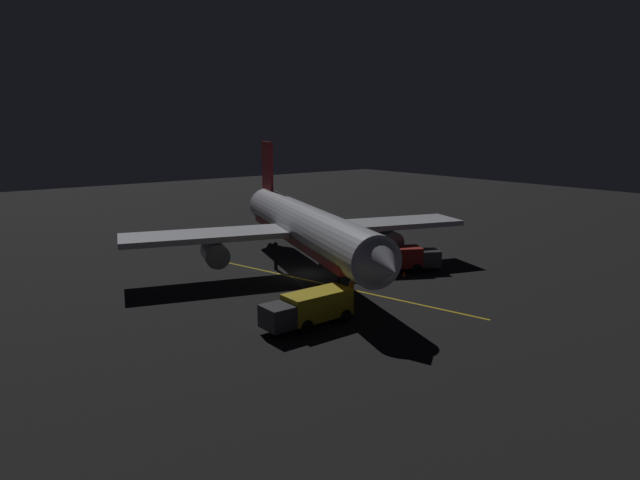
# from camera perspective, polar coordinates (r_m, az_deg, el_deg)

# --- Properties ---
(ground_plane) EXTENTS (180.00, 180.00, 0.20)m
(ground_plane) POSITION_cam_1_polar(r_m,az_deg,el_deg) (50.85, -1.39, -3.61)
(ground_plane) COLOR black
(apron_guide_stripe) EXTENTS (7.21, 27.80, 0.01)m
(apron_guide_stripe) POSITION_cam_1_polar(r_m,az_deg,el_deg) (47.37, 0.83, -4.64)
(apron_guide_stripe) COLOR gold
(apron_guide_stripe) RESTS_ON ground_plane
(airliner) EXTENTS (32.21, 35.15, 11.66)m
(airliner) POSITION_cam_1_polar(r_m,az_deg,el_deg) (50.42, -1.63, 1.37)
(airliner) COLOR silver
(airliner) RESTS_ON ground_plane
(baggage_truck) EXTENTS (6.60, 2.33, 2.28)m
(baggage_truck) POSITION_cam_1_polar(r_m,az_deg,el_deg) (37.60, -1.05, -7.10)
(baggage_truck) COLOR gold
(baggage_truck) RESTS_ON ground_plane
(catering_truck) EXTENTS (5.88, 4.51, 2.31)m
(catering_truck) POSITION_cam_1_polar(r_m,az_deg,el_deg) (52.07, 8.97, -1.92)
(catering_truck) COLOR maroon
(catering_truck) RESTS_ON ground_plane
(ground_crew_worker) EXTENTS (0.40, 0.40, 1.74)m
(ground_crew_worker) POSITION_cam_1_polar(r_m,az_deg,el_deg) (42.70, 3.27, -5.26)
(ground_crew_worker) COLOR black
(ground_crew_worker) RESTS_ON ground_plane
(traffic_cone_near_left) EXTENTS (0.50, 0.50, 0.55)m
(traffic_cone_near_left) POSITION_cam_1_polar(r_m,az_deg,el_deg) (44.29, -2.33, -5.48)
(traffic_cone_near_left) COLOR #EA590F
(traffic_cone_near_left) RESTS_ON ground_plane
(traffic_cone_near_right) EXTENTS (0.50, 0.50, 0.55)m
(traffic_cone_near_right) POSITION_cam_1_polar(r_m,az_deg,el_deg) (50.37, 8.69, -3.48)
(traffic_cone_near_right) COLOR #EA590F
(traffic_cone_near_right) RESTS_ON ground_plane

